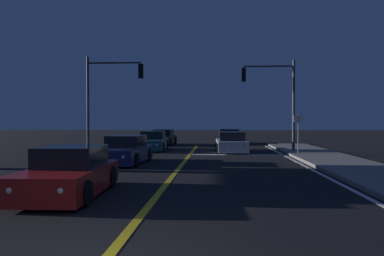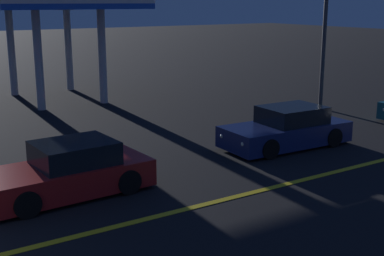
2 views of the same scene
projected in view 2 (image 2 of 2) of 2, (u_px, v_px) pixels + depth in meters
lane_line_center at (261, 190)px, 13.43m from camera, size 0.20×33.06×0.01m
car_side_waiting_navy at (287, 129)px, 17.41m from camera, size 2.05×4.46×1.34m
car_lead_oncoming_red at (68, 172)px, 13.05m from camera, size 2.07×4.26×1.34m
traffic_signal_far_left at (348, 17)px, 21.70m from camera, size 3.69×0.28×6.18m
gas_station_canopy at (52, 3)px, 24.98m from camera, size 8.25×6.69×5.14m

